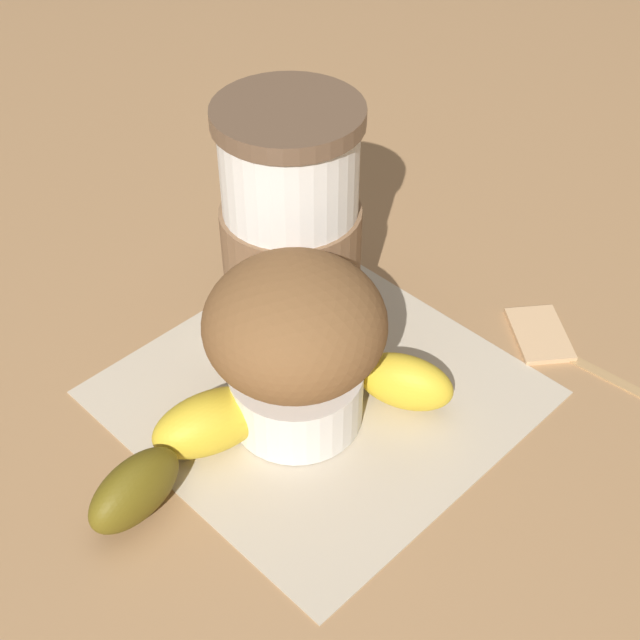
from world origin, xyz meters
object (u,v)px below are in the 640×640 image
coffee_cup (291,231)px  muffin (289,338)px  banana (266,415)px  sugar_packet (540,332)px

coffee_cup → muffin: bearing=-54.2°
coffee_cup → muffin: (0.04, -0.06, -0.02)m
banana → sugar_packet: (0.09, 0.17, -0.02)m
muffin → sugar_packet: muffin is taller
sugar_packet → muffin: bearing=-121.7°
coffee_cup → banana: bearing=-62.1°
banana → sugar_packet: 0.19m
coffee_cup → banana: size_ratio=0.79×
muffin → sugar_packet: bearing=58.3°
sugar_packet → banana: bearing=-118.0°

